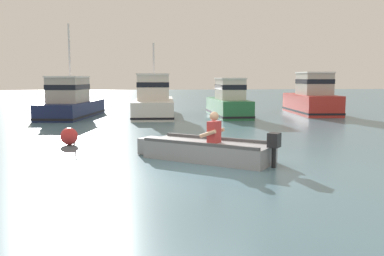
% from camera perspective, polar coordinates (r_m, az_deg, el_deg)
% --- Properties ---
extents(ground_plane, '(120.00, 120.00, 0.00)m').
position_cam_1_polar(ground_plane, '(8.97, 1.28, -5.99)').
color(ground_plane, slate).
extents(rowboat_with_person, '(3.29, 2.78, 1.19)m').
position_cam_1_polar(rowboat_with_person, '(10.20, 1.91, -2.98)').
color(rowboat_with_person, gray).
rests_on(rowboat_with_person, ground).
extents(moored_boat_navy, '(2.80, 5.71, 4.62)m').
position_cam_1_polar(moored_boat_navy, '(21.85, -16.16, 3.38)').
color(moored_boat_navy, '#19234C').
rests_on(moored_boat_navy, ground).
extents(moored_boat_white, '(2.32, 6.49, 3.76)m').
position_cam_1_polar(moored_boat_white, '(21.79, -5.19, 3.74)').
color(moored_boat_white, white).
rests_on(moored_boat_white, ground).
extents(moored_boat_green, '(1.58, 5.03, 1.98)m').
position_cam_1_polar(moored_boat_green, '(21.67, 5.00, 3.54)').
color(moored_boat_green, '#287042').
rests_on(moored_boat_green, ground).
extents(moored_boat_red, '(2.19, 5.02, 2.29)m').
position_cam_1_polar(moored_boat_red, '(23.79, 15.99, 3.88)').
color(moored_boat_red, '#B72D28').
rests_on(moored_boat_red, ground).
extents(mooring_buoy, '(0.52, 0.52, 0.52)m').
position_cam_1_polar(mooring_buoy, '(12.97, -16.37, -1.09)').
color(mooring_buoy, red).
rests_on(mooring_buoy, ground).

